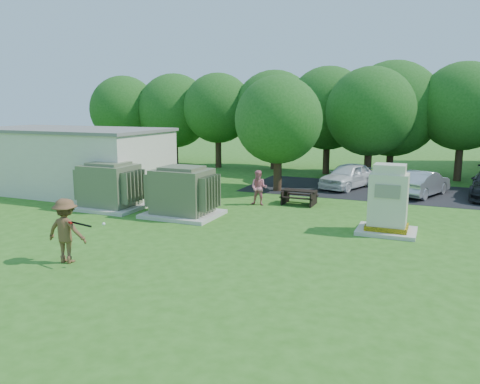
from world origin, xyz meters
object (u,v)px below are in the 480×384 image
at_px(transformer_right, 182,193).
at_px(person_at_picnic, 259,188).
at_px(generator_cabinet, 388,203).
at_px(car_white, 348,176).
at_px(person_by_generator, 397,210).
at_px(transformer_left, 110,187).
at_px(car_silver_a, 423,183).
at_px(batter, 66,231).
at_px(picnic_table, 299,195).

bearing_deg(transformer_right, person_at_picnic, 55.44).
height_order(generator_cabinet, car_white, generator_cabinet).
bearing_deg(person_by_generator, transformer_left, 11.46).
distance_m(person_at_picnic, car_silver_a, 8.70).
xyz_separation_m(batter, car_white, (5.34, 15.68, -0.26)).
bearing_deg(car_silver_a, transformer_left, 54.73).
distance_m(transformer_left, generator_cabinet, 11.81).
relative_size(transformer_left, picnic_table, 1.92).
bearing_deg(transformer_right, batter, -91.80).
xyz_separation_m(generator_cabinet, person_by_generator, (0.34, -0.15, -0.20)).
bearing_deg(picnic_table, person_by_generator, -38.51).
height_order(generator_cabinet, person_at_picnic, generator_cabinet).
xyz_separation_m(transformer_left, picnic_table, (7.54, 4.08, -0.55)).
bearing_deg(transformer_left, person_by_generator, 1.97).
xyz_separation_m(transformer_left, car_white, (8.84, 9.28, -0.27)).
relative_size(person_by_generator, car_silver_a, 0.46).
height_order(person_by_generator, car_white, person_by_generator).
distance_m(generator_cabinet, person_at_picnic, 6.47).
relative_size(transformer_right, generator_cabinet, 1.20).
height_order(batter, person_by_generator, batter).
distance_m(picnic_table, batter, 11.24).
relative_size(person_at_picnic, car_silver_a, 0.42).
distance_m(transformer_right, batter, 6.40).
xyz_separation_m(picnic_table, car_silver_a, (5.19, 4.47, 0.22)).
xyz_separation_m(generator_cabinet, car_white, (-2.96, 8.71, -0.40)).
height_order(transformer_left, generator_cabinet, generator_cabinet).
bearing_deg(generator_cabinet, car_white, 108.77).
distance_m(picnic_table, person_by_generator, 5.90).
xyz_separation_m(generator_cabinet, car_silver_a, (0.93, 7.97, -0.45)).
bearing_deg(transformer_right, car_white, 61.03).
xyz_separation_m(transformer_right, picnic_table, (3.84, 4.08, -0.55)).
distance_m(transformer_left, person_by_generator, 12.15).
bearing_deg(transformer_right, person_by_generator, 2.83).
height_order(car_white, car_silver_a, car_white).
distance_m(picnic_table, car_white, 5.37).
distance_m(transformer_right, person_at_picnic, 3.85).
xyz_separation_m(person_by_generator, car_silver_a, (0.58, 8.13, -0.26)).
bearing_deg(person_by_generator, generator_cabinet, -14.98).
xyz_separation_m(batter, person_by_generator, (8.64, 6.82, -0.06)).
bearing_deg(picnic_table, transformer_left, -151.59).
bearing_deg(person_by_generator, picnic_table, -29.02).
bearing_deg(car_silver_a, picnic_table, 61.60).
relative_size(generator_cabinet, car_white, 0.61).
xyz_separation_m(picnic_table, batter, (-4.04, -10.48, 0.54)).
distance_m(transformer_left, car_white, 12.82).
bearing_deg(batter, person_by_generator, -147.80).
bearing_deg(batter, transformer_left, -67.41).
relative_size(transformer_right, person_at_picnic, 1.85).
xyz_separation_m(transformer_right, car_silver_a, (9.03, 8.55, -0.33)).
bearing_deg(car_white, generator_cabinet, -51.28).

